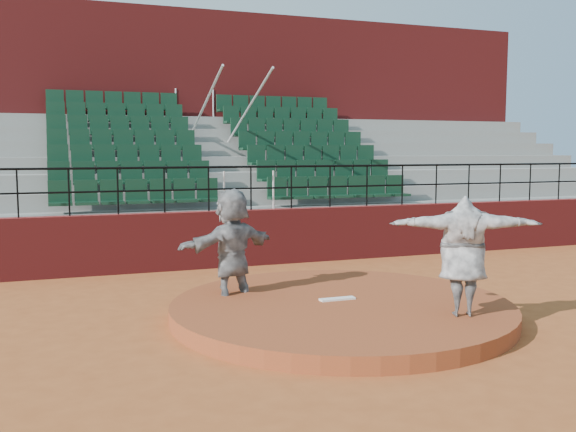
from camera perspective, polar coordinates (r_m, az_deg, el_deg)
name	(u,v)px	position (r m, az deg, el deg)	size (l,w,h in m)	color
ground	(341,317)	(10.53, 4.74, -8.93)	(90.00, 90.00, 0.00)	#A04E24
pitchers_mound	(341,309)	(10.50, 4.75, -8.28)	(5.50, 5.50, 0.25)	brown
pitching_rubber	(337,299)	(10.60, 4.41, -7.36)	(0.60, 0.15, 0.03)	white
boundary_wall	(251,237)	(15.01, -3.29, -1.92)	(24.00, 0.30, 1.30)	maroon
wall_railing	(251,178)	(14.88, -3.32, 3.35)	(24.04, 0.05, 1.03)	black
seating_deck	(214,193)	(18.42, -6.59, 2.02)	(24.00, 5.97, 4.63)	gray
press_box_facade	(186,124)	(22.26, -9.06, 8.06)	(24.00, 3.00, 7.10)	maroon
pitcher	(463,256)	(9.80, 15.31, -3.44)	(2.19, 0.60, 1.78)	black
fielder	(232,248)	(10.96, -5.00, -2.87)	(1.90, 0.61, 2.05)	black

